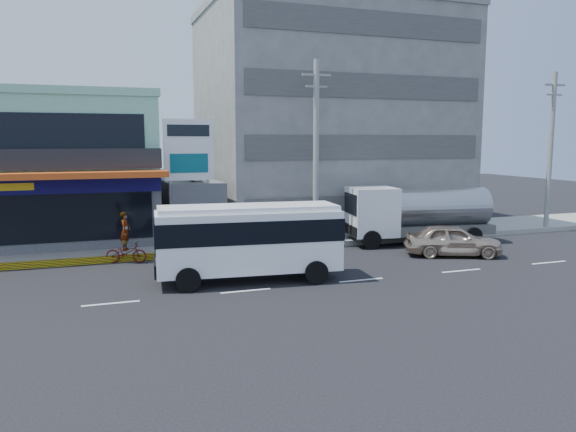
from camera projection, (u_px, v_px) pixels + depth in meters
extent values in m
plane|color=black|center=(246.00, 291.00, 21.74)|extent=(120.00, 120.00, 0.00)
cube|color=gray|center=(285.00, 239.00, 32.25)|extent=(70.00, 5.00, 0.30)
cube|color=#424347|center=(43.00, 208.00, 31.84)|extent=(12.00, 10.00, 4.00)
cube|color=#96D5B2|center=(39.00, 137.00, 31.30)|extent=(12.00, 10.00, 4.00)
cube|color=#CA4C17|center=(32.00, 176.00, 26.14)|extent=(12.40, 1.80, 0.30)
cube|color=#0E0A4C|center=(34.00, 186.00, 26.91)|extent=(12.00, 0.12, 0.80)
cube|color=black|center=(36.00, 217.00, 27.14)|extent=(11.00, 0.06, 2.60)
cube|color=gray|center=(327.00, 122.00, 38.13)|extent=(16.00, 12.00, 14.00)
cube|color=#424347|center=(190.00, 210.00, 32.69)|extent=(3.00, 6.00, 3.50)
cylinder|color=slate|center=(193.00, 180.00, 31.51)|extent=(1.50, 1.50, 0.15)
cylinder|color=gray|center=(170.00, 189.00, 29.37)|extent=(0.16, 0.16, 6.50)
cylinder|color=gray|center=(208.00, 188.00, 30.04)|extent=(0.16, 0.16, 6.50)
cube|color=white|center=(189.00, 150.00, 29.43)|extent=(2.60, 0.18, 3.20)
cylinder|color=#999993|center=(316.00, 155.00, 29.98)|extent=(0.30, 0.30, 10.00)
cube|color=#999993|center=(317.00, 75.00, 29.41)|extent=(1.60, 0.12, 0.12)
cube|color=#999993|center=(316.00, 86.00, 29.49)|extent=(1.20, 0.10, 0.10)
cylinder|color=#999993|center=(550.00, 153.00, 35.34)|extent=(0.30, 0.30, 10.00)
cube|color=#999993|center=(555.00, 85.00, 34.78)|extent=(1.60, 0.12, 0.12)
cube|color=#999993|center=(554.00, 95.00, 34.86)|extent=(1.20, 0.10, 0.10)
cube|color=white|center=(249.00, 240.00, 23.09)|extent=(7.68, 3.10, 2.46)
cube|color=black|center=(248.00, 229.00, 23.03)|extent=(7.74, 3.16, 0.91)
cube|color=white|center=(248.00, 208.00, 22.91)|extent=(7.45, 2.86, 0.21)
cylinder|color=black|center=(188.00, 280.00, 21.51)|extent=(0.99, 0.40, 0.96)
cylinder|color=black|center=(184.00, 267.00, 23.77)|extent=(0.99, 0.40, 0.96)
cylinder|color=black|center=(316.00, 272.00, 22.74)|extent=(0.99, 0.40, 0.96)
cylinder|color=black|center=(301.00, 260.00, 25.00)|extent=(0.99, 0.40, 0.96)
imported|color=#C7B198|center=(453.00, 240.00, 28.24)|extent=(5.11, 3.63, 1.62)
cube|color=white|center=(372.00, 211.00, 31.02)|extent=(2.79, 2.79, 2.65)
cube|color=#595956|center=(420.00, 229.00, 31.71)|extent=(8.41, 3.44, 0.51)
cylinder|color=gray|center=(437.00, 207.00, 31.74)|extent=(5.97, 2.97, 2.14)
cylinder|color=black|center=(372.00, 240.00, 29.98)|extent=(1.05, 0.45, 1.02)
cylinder|color=black|center=(358.00, 233.00, 32.26)|extent=(1.05, 0.45, 1.02)
cylinder|color=black|center=(437.00, 237.00, 30.71)|extent=(1.05, 0.45, 1.02)
cylinder|color=black|center=(419.00, 231.00, 32.99)|extent=(1.05, 0.45, 1.02)
cylinder|color=black|center=(473.00, 236.00, 31.12)|extent=(1.05, 0.45, 1.02)
cylinder|color=black|center=(453.00, 230.00, 33.40)|extent=(1.05, 0.45, 1.02)
imported|color=#4E0B0B|center=(126.00, 252.00, 26.67)|extent=(2.02, 1.21, 1.00)
imported|color=#66594C|center=(125.00, 231.00, 26.53)|extent=(0.62, 0.77, 1.83)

